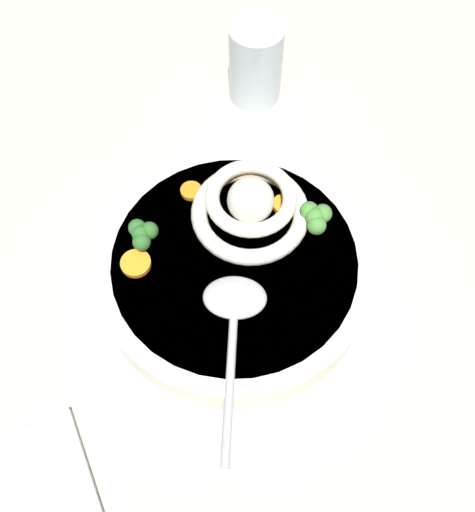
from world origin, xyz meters
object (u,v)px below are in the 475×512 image
Objects in this scene: noodle_pile at (251,206)px; folded_napkin at (21,508)px; soup_spoon at (234,311)px; soup_bowl at (238,267)px; drinking_glass at (256,63)px.

noodle_pile is 1.04× the size of folded_napkin.
soup_spoon is 1.28× the size of folded_napkin.
soup_spoon is (-5.23, 3.41, 3.08)cm from soup_bowl.
drinking_glass is (18.31, -11.69, -1.34)cm from noodle_pile.
folded_napkin is at bearing 113.54° from noodle_pile.
drinking_glass is (27.06, -18.66, -0.48)cm from soup_spoon.
noodle_pile is 0.81× the size of soup_spoon.
drinking_glass is at bearing -32.56° from noodle_pile.
noodle_pile and drinking_glass have the same top height.
soup_bowl is 6.37cm from noodle_pile.
folded_napkin is (-13.47, 30.92, -5.97)cm from noodle_pile.
soup_bowl is at bearing 134.68° from noodle_pile.
noodle_pile reaches higher than soup_spoon.
soup_bowl is at bearing -180.00° from soup_spoon.
drinking_glass is 0.79× the size of folded_napkin.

